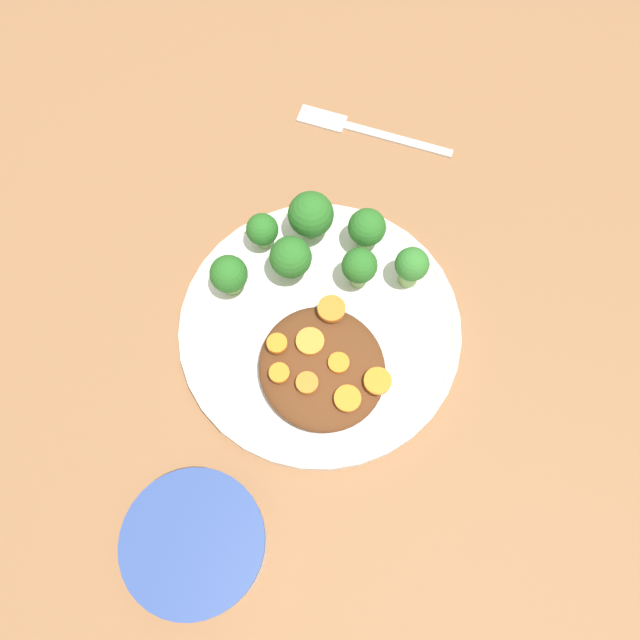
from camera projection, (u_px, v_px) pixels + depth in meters
name	position (u px, v px, depth m)	size (l,w,h in m)	color
ground_plane	(320.00, 331.00, 0.63)	(4.00, 4.00, 0.00)	#8C603D
plate	(320.00, 327.00, 0.62)	(0.28, 0.28, 0.02)	white
dip_bowl	(197.00, 543.00, 0.52)	(0.12, 0.12, 0.06)	silver
stew_mound	(322.00, 368.00, 0.58)	(0.12, 0.12, 0.03)	#5B3319
broccoli_floret_0	(359.00, 267.00, 0.60)	(0.04, 0.04, 0.05)	#7FA85B
broccoli_floret_1	(262.00, 230.00, 0.62)	(0.03, 0.03, 0.04)	#7FA85B
broccoli_floret_2	(293.00, 257.00, 0.60)	(0.04, 0.04, 0.06)	#759E51
broccoli_floret_3	(367.00, 229.00, 0.62)	(0.04, 0.04, 0.05)	#759E51
broccoli_floret_4	(229.00, 275.00, 0.60)	(0.04, 0.04, 0.05)	#759E51
broccoli_floret_5	(411.00, 266.00, 0.60)	(0.03, 0.03, 0.05)	#7FA85B
broccoli_floret_6	(311.00, 215.00, 0.62)	(0.05, 0.05, 0.06)	#7FA85B
carrot_slice_0	(277.00, 344.00, 0.58)	(0.02, 0.02, 0.01)	orange
carrot_slice_1	(378.00, 381.00, 0.56)	(0.03, 0.03, 0.01)	orange
carrot_slice_2	(307.00, 383.00, 0.56)	(0.02, 0.02, 0.01)	orange
carrot_slice_3	(310.00, 341.00, 0.58)	(0.03, 0.03, 0.01)	orange
carrot_slice_4	(330.00, 306.00, 0.59)	(0.03, 0.03, 0.01)	orange
carrot_slice_5	(279.00, 373.00, 0.57)	(0.02, 0.02, 0.01)	orange
carrot_slice_6	(348.00, 398.00, 0.56)	(0.02, 0.02, 0.00)	orange
carrot_slice_7	(339.00, 363.00, 0.57)	(0.02, 0.02, 0.01)	orange
fork	(359.00, 128.00, 0.72)	(0.14, 0.14, 0.01)	silver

